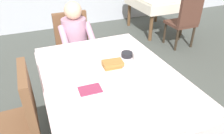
{
  "coord_description": "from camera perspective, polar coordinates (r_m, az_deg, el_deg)",
  "views": [
    {
      "loc": [
        -0.56,
        -1.38,
        1.71
      ],
      "look_at": [
        0.02,
        0.02,
        0.79
      ],
      "focal_mm": 33.4,
      "sensor_mm": 36.0,
      "label": 1
    }
  ],
  "objects": [
    {
      "name": "bowl_butter",
      "position": [
        2.03,
        4.11,
        3.43
      ],
      "size": [
        0.11,
        0.11,
        0.04
      ],
      "primitive_type": "cylinder",
      "color": "black",
      "rests_on": "dining_table_main"
    },
    {
      "name": "napkin_folded",
      "position": [
        1.6,
        -6.02,
        -6.14
      ],
      "size": [
        0.18,
        0.13,
        0.01
      ],
      "primitive_type": "cube",
      "rotation": [
        0.0,
        0.0,
        -0.05
      ],
      "color": "#8C2D4C",
      "rests_on": "dining_table_main"
    },
    {
      "name": "breakfast_stack",
      "position": [
        1.82,
        0.08,
        0.84
      ],
      "size": [
        0.19,
        0.15,
        0.06
      ],
      "color": "#A36B33",
      "rests_on": "plate_breakfast"
    },
    {
      "name": "dining_table_main",
      "position": [
        1.82,
        -0.48,
        -4.2
      ],
      "size": [
        1.12,
        1.52,
        0.74
      ],
      "color": "silver",
      "rests_on": "ground"
    },
    {
      "name": "ground_plane",
      "position": [
        2.26,
        -0.41,
        -17.75
      ],
      "size": [
        14.0,
        14.0,
        0.0
      ],
      "primitive_type": "plane",
      "color": "#474C47"
    },
    {
      "name": "fork_left_of_plate",
      "position": [
        1.77,
        -5.27,
        -1.98
      ],
      "size": [
        0.02,
        0.18,
        0.0
      ],
      "primitive_type": "cube",
      "rotation": [
        0.0,
        0.0,
        1.56
      ],
      "color": "silver",
      "rests_on": "dining_table_main"
    },
    {
      "name": "chair_diner",
      "position": [
        2.85,
        -10.4,
        6.27
      ],
      "size": [
        0.44,
        0.45,
        0.93
      ],
      "rotation": [
        0.0,
        0.0,
        3.14
      ],
      "color": "brown",
      "rests_on": "ground"
    },
    {
      "name": "spoon_near_edge",
      "position": [
        1.63,
        5.96,
        -5.27
      ],
      "size": [
        0.15,
        0.03,
        0.0
      ],
      "primitive_type": "cube",
      "rotation": [
        0.0,
        0.0,
        0.12
      ],
      "color": "silver",
      "rests_on": "dining_table_main"
    },
    {
      "name": "background_chair_empty",
      "position": [
        3.96,
        19.37,
        12.18
      ],
      "size": [
        0.44,
        0.45,
        0.93
      ],
      "color": "#4C2D23",
      "rests_on": "ground"
    },
    {
      "name": "background_table_far",
      "position": [
        4.66,
        11.9,
        17.1
      ],
      "size": [
        0.92,
        1.12,
        0.74
      ],
      "color": "silver",
      "rests_on": "ground"
    },
    {
      "name": "plate_breakfast",
      "position": [
        1.84,
        0.16,
        -0.27
      ],
      "size": [
        0.28,
        0.28,
        0.02
      ],
      "primitive_type": "cylinder",
      "color": "white",
      "rests_on": "dining_table_main"
    },
    {
      "name": "syrup_pitcher",
      "position": [
        1.9,
        -9.73,
        1.46
      ],
      "size": [
        0.08,
        0.08,
        0.07
      ],
      "color": "silver",
      "rests_on": "dining_table_main"
    },
    {
      "name": "diner_person",
      "position": [
        2.66,
        -9.87,
        7.69
      ],
      "size": [
        0.4,
        0.43,
        1.12
      ],
      "rotation": [
        0.0,
        0.0,
        3.14
      ],
      "color": "#B2849E",
      "rests_on": "ground"
    },
    {
      "name": "cup_coffee",
      "position": [
        1.97,
        7.03,
        2.99
      ],
      "size": [
        0.11,
        0.08,
        0.08
      ],
      "color": "white",
      "rests_on": "dining_table_main"
    },
    {
      "name": "chair_left_side",
      "position": [
        1.82,
        -24.04,
        -12.4
      ],
      "size": [
        0.45,
        0.44,
        0.93
      ],
      "rotation": [
        0.0,
        0.0,
        1.57
      ],
      "color": "brown",
      "rests_on": "ground"
    },
    {
      "name": "knife_right_of_plate",
      "position": [
        1.9,
        5.69,
        0.45
      ],
      "size": [
        0.02,
        0.2,
        0.0
      ],
      "primitive_type": "cube",
      "rotation": [
        0.0,
        0.0,
        1.54
      ],
      "color": "silver",
      "rests_on": "dining_table_main"
    }
  ]
}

